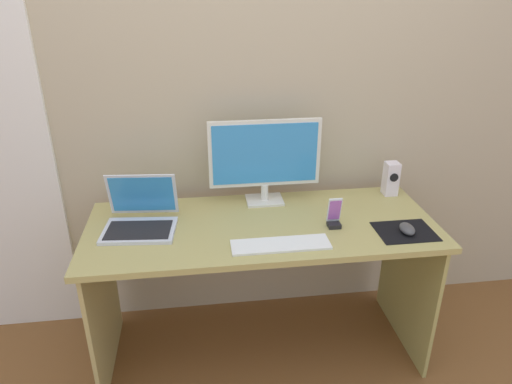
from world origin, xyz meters
The scene contains 10 objects.
ground_plane centered at (0.00, 0.00, 0.00)m, with size 8.00×8.00×0.00m, color brown.
wall_back centered at (0.00, 0.41, 1.25)m, with size 6.00×0.04×2.50m, color #B5A98D.
desk centered at (0.00, 0.00, 0.59)m, with size 1.57×0.64×0.73m.
monitor centered at (0.05, 0.23, 0.96)m, with size 0.54×0.14×0.42m.
speaker_right centered at (0.69, 0.23, 0.82)m, with size 0.07×0.07×0.17m.
laptop centered at (-0.54, 0.04, 0.78)m, with size 0.33×0.30×0.23m.
keyboard_external centered at (0.05, -0.20, 0.74)m, with size 0.41×0.12×0.01m, color white.
mousepad centered at (0.61, -0.16, 0.74)m, with size 0.25×0.20×0.00m, color black.
mouse centered at (0.61, -0.17, 0.75)m, with size 0.06×0.10×0.04m, color #434446.
phone_in_dock centered at (0.31, -0.07, 0.78)m, with size 0.06×0.05×0.14m.
Camera 1 is at (-0.27, -1.82, 1.74)m, focal length 32.41 mm.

